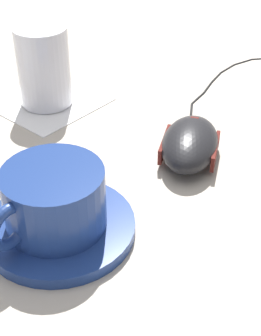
{
  "coord_description": "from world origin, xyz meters",
  "views": [
    {
      "loc": [
        0.42,
        -0.27,
        0.33
      ],
      "look_at": [
        0.13,
        0.02,
        0.03
      ],
      "focal_mm": 55.0,
      "sensor_mm": 36.0,
      "label": 1
    }
  ],
  "objects_px": {
    "saucer": "(60,227)",
    "coffee_cup": "(53,200)",
    "computer_mouse": "(190,144)",
    "drinking_glass": "(44,66)"
  },
  "relations": [
    {
      "from": "coffee_cup",
      "to": "computer_mouse",
      "type": "xyz_separation_m",
      "value": [
        0.01,
        0.18,
        -0.02
      ]
    },
    {
      "from": "coffee_cup",
      "to": "drinking_glass",
      "type": "relative_size",
      "value": 1.18
    },
    {
      "from": "drinking_glass",
      "to": "computer_mouse",
      "type": "bearing_deg",
      "value": 9.0
    },
    {
      "from": "saucer",
      "to": "coffee_cup",
      "type": "height_order",
      "value": "coffee_cup"
    },
    {
      "from": "coffee_cup",
      "to": "saucer",
      "type": "bearing_deg",
      "value": 72.87
    },
    {
      "from": "computer_mouse",
      "to": "drinking_glass",
      "type": "distance_m",
      "value": 0.22
    },
    {
      "from": "saucer",
      "to": "coffee_cup",
      "type": "bearing_deg",
      "value": -107.13
    },
    {
      "from": "saucer",
      "to": "coffee_cup",
      "type": "xyz_separation_m",
      "value": [
        -0.0,
        -0.0,
        0.03
      ]
    },
    {
      "from": "computer_mouse",
      "to": "saucer",
      "type": "bearing_deg",
      "value": -92.27
    },
    {
      "from": "coffee_cup",
      "to": "computer_mouse",
      "type": "distance_m",
      "value": 0.18
    }
  ]
}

